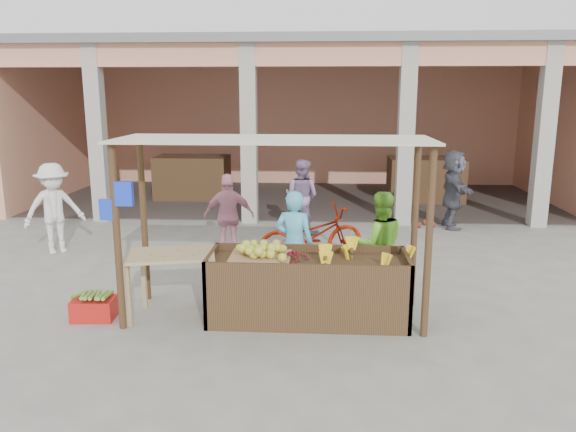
# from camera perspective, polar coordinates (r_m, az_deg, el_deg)

# --- Properties ---
(ground) EXTENTS (60.00, 60.00, 0.00)m
(ground) POSITION_cam_1_polar(r_m,az_deg,el_deg) (7.63, -1.81, -10.29)
(ground) COLOR slate
(ground) RESTS_ON ground
(market_building) EXTENTS (14.40, 6.40, 4.20)m
(market_building) POSITION_cam_1_polar(r_m,az_deg,el_deg) (15.95, 1.38, 11.56)
(market_building) COLOR tan
(market_building) RESTS_ON ground
(fruit_stall) EXTENTS (2.60, 0.95, 0.80)m
(fruit_stall) POSITION_cam_1_polar(r_m,az_deg,el_deg) (7.46, 2.03, -7.55)
(fruit_stall) COLOR #513520
(fruit_stall) RESTS_ON ground
(stall_awning) EXTENTS (4.09, 1.35, 2.39)m
(stall_awning) POSITION_cam_1_polar(r_m,az_deg,el_deg) (7.17, -1.99, 4.64)
(stall_awning) COLOR #513520
(stall_awning) RESTS_ON ground
(banana_heap) EXTENTS (1.19, 0.65, 0.22)m
(banana_heap) POSITION_cam_1_polar(r_m,az_deg,el_deg) (7.32, 7.65, -3.85)
(banana_heap) COLOR yellow
(banana_heap) RESTS_ON fruit_stall
(melon_tray) EXTENTS (0.79, 0.68, 0.21)m
(melon_tray) POSITION_cam_1_polar(r_m,az_deg,el_deg) (7.34, -2.86, -3.81)
(melon_tray) COLOR #A77856
(melon_tray) RESTS_ON fruit_stall
(berry_heap) EXTENTS (0.46, 0.38, 0.15)m
(berry_heap) POSITION_cam_1_polar(r_m,az_deg,el_deg) (7.33, 0.59, -3.99)
(berry_heap) COLOR maroon
(berry_heap) RESTS_ON fruit_stall
(side_table) EXTENTS (1.24, 0.96, 0.89)m
(side_table) POSITION_cam_1_polar(r_m,az_deg,el_deg) (7.56, -11.67, -4.74)
(side_table) COLOR tan
(side_table) RESTS_ON ground
(papaya_pile) EXTENTS (0.69, 0.39, 0.20)m
(papaya_pile) POSITION_cam_1_polar(r_m,az_deg,el_deg) (7.49, -11.76, -2.98)
(papaya_pile) COLOR #4E902F
(papaya_pile) RESTS_ON side_table
(red_crate) EXTENTS (0.56, 0.42, 0.28)m
(red_crate) POSITION_cam_1_polar(r_m,az_deg,el_deg) (7.98, -19.08, -8.88)
(red_crate) COLOR red
(red_crate) RESTS_ON ground
(plantain_bundle) EXTENTS (0.43, 0.30, 0.09)m
(plantain_bundle) POSITION_cam_1_polar(r_m,az_deg,el_deg) (7.92, -19.18, -7.64)
(plantain_bundle) COLOR olive
(plantain_bundle) RESTS_ON red_crate
(produce_sacks) EXTENTS (0.72, 0.67, 0.54)m
(produce_sacks) POSITION_cam_1_polar(r_m,az_deg,el_deg) (12.86, 13.89, 0.07)
(produce_sacks) COLOR maroon
(produce_sacks) RESTS_ON ground
(vendor_blue) EXTENTS (0.71, 0.57, 1.68)m
(vendor_blue) POSITION_cam_1_polar(r_m,az_deg,el_deg) (8.18, 0.63, -2.48)
(vendor_blue) COLOR #57CAEF
(vendor_blue) RESTS_ON ground
(vendor_green) EXTENTS (0.85, 0.56, 1.65)m
(vendor_green) POSITION_cam_1_polar(r_m,az_deg,el_deg) (8.27, 9.28, -2.59)
(vendor_green) COLOR #6FBF32
(vendor_green) RESTS_ON ground
(motorcycle) EXTENTS (1.43, 2.15, 1.06)m
(motorcycle) POSITION_cam_1_polar(r_m,az_deg,el_deg) (9.77, 2.36, -1.88)
(motorcycle) COLOR #AB2009
(motorcycle) RESTS_ON ground
(shopper_a) EXTENTS (1.28, 1.18, 1.82)m
(shopper_a) POSITION_cam_1_polar(r_m,az_deg,el_deg) (11.26, -22.70, 1.05)
(shopper_a) COLOR silver
(shopper_a) RESTS_ON ground
(shopper_b) EXTENTS (1.03, 0.66, 1.64)m
(shopper_b) POSITION_cam_1_polar(r_m,az_deg,el_deg) (10.13, -6.03, 0.26)
(shopper_b) COLOR pink
(shopper_b) RESTS_ON ground
(shopper_d) EXTENTS (0.73, 1.71, 1.83)m
(shopper_d) POSITION_cam_1_polar(r_m,az_deg,el_deg) (12.83, 16.46, 2.83)
(shopper_d) COLOR #4A4B55
(shopper_d) RESTS_ON ground
(shopper_f) EXTENTS (0.97, 0.79, 1.73)m
(shopper_f) POSITION_cam_1_polar(r_m,az_deg,el_deg) (11.87, 1.38, 2.34)
(shopper_f) COLOR gray
(shopper_f) RESTS_ON ground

